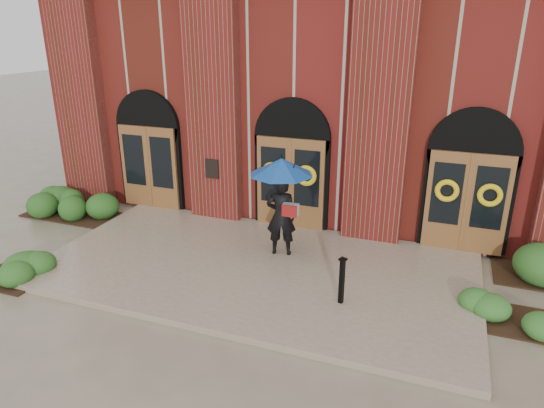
% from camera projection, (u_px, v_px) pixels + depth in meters
% --- Properties ---
extents(ground, '(90.00, 90.00, 0.00)m').
position_uv_depth(ground, '(253.00, 274.00, 11.31)').
color(ground, gray).
rests_on(ground, ground).
extents(landing, '(10.00, 5.30, 0.15)m').
position_uv_depth(landing, '(255.00, 268.00, 11.42)').
color(landing, tan).
rests_on(landing, ground).
extents(church_building, '(16.20, 12.53, 7.00)m').
position_uv_depth(church_building, '(343.00, 81.00, 17.81)').
color(church_building, maroon).
rests_on(church_building, ground).
extents(man_with_umbrella, '(1.85, 1.85, 2.42)m').
position_uv_depth(man_with_umbrella, '(281.00, 188.00, 11.41)').
color(man_with_umbrella, black).
rests_on(man_with_umbrella, landing).
extents(metal_post, '(0.17, 0.17, 1.00)m').
position_uv_depth(metal_post, '(342.00, 280.00, 9.69)').
color(metal_post, black).
rests_on(metal_post, landing).
extents(hedge_wall_left, '(2.78, 1.11, 0.71)m').
position_uv_depth(hedge_wall_left, '(72.00, 205.00, 14.62)').
color(hedge_wall_left, '#244F1A').
rests_on(hedge_wall_left, ground).
extents(hedge_front_left, '(1.42, 1.22, 0.50)m').
position_uv_depth(hedge_front_left, '(15.00, 266.00, 11.12)').
color(hedge_front_left, '#28571D').
rests_on(hedge_front_left, ground).
extents(hedge_front_right, '(1.26, 1.08, 0.45)m').
position_uv_depth(hedge_front_right, '(511.00, 311.00, 9.44)').
color(hedge_front_right, '#2D5F22').
rests_on(hedge_front_right, ground).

